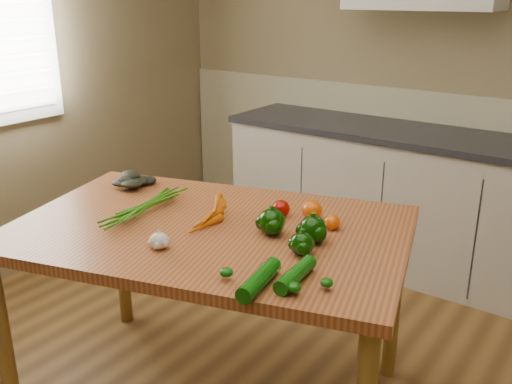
{
  "coord_description": "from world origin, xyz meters",
  "views": [
    {
      "loc": [
        1.16,
        -1.14,
        1.7
      ],
      "look_at": [
        -0.15,
        0.7,
        0.91
      ],
      "focal_mm": 40.0,
      "sensor_mm": 36.0,
      "label": 1
    }
  ],
  "objects_px": {
    "zucchini_b": "(259,280)",
    "table": "(210,247)",
    "tomato_c": "(332,222)",
    "carrot_bunch": "(190,209)",
    "garlic_bulb": "(159,241)",
    "pepper_a": "(272,222)",
    "pepper_c": "(302,244)",
    "pepper_b": "(313,229)",
    "tomato_b": "(312,210)",
    "leafy_greens": "(136,176)",
    "zucchini_a": "(295,275)",
    "tomato_a": "(281,208)"
  },
  "relations": [
    {
      "from": "carrot_bunch",
      "to": "pepper_c",
      "type": "xyz_separation_m",
      "value": [
        0.55,
        -0.03,
        0.0
      ]
    },
    {
      "from": "leafy_greens",
      "to": "pepper_b",
      "type": "distance_m",
      "value": 1.0
    },
    {
      "from": "carrot_bunch",
      "to": "pepper_b",
      "type": "distance_m",
      "value": 0.54
    },
    {
      "from": "tomato_b",
      "to": "zucchini_b",
      "type": "distance_m",
      "value": 0.62
    },
    {
      "from": "garlic_bulb",
      "to": "zucchini_b",
      "type": "distance_m",
      "value": 0.46
    },
    {
      "from": "pepper_b",
      "to": "tomato_c",
      "type": "height_order",
      "value": "pepper_b"
    },
    {
      "from": "tomato_c",
      "to": "carrot_bunch",
      "type": "bearing_deg",
      "value": -156.5
    },
    {
      "from": "pepper_b",
      "to": "carrot_bunch",
      "type": "bearing_deg",
      "value": -171.14
    },
    {
      "from": "tomato_a",
      "to": "zucchini_a",
      "type": "height_order",
      "value": "tomato_a"
    },
    {
      "from": "carrot_bunch",
      "to": "pepper_a",
      "type": "xyz_separation_m",
      "value": [
        0.37,
        0.05,
        0.01
      ]
    },
    {
      "from": "leafy_greens",
      "to": "pepper_c",
      "type": "relative_size",
      "value": 2.63
    },
    {
      "from": "table",
      "to": "tomato_c",
      "type": "height_order",
      "value": "tomato_c"
    },
    {
      "from": "tomato_a",
      "to": "garlic_bulb",
      "type": "bearing_deg",
      "value": -109.6
    },
    {
      "from": "pepper_a",
      "to": "tomato_b",
      "type": "relative_size",
      "value": 1.24
    },
    {
      "from": "pepper_b",
      "to": "zucchini_b",
      "type": "xyz_separation_m",
      "value": [
        0.04,
        -0.4,
        -0.02
      ]
    },
    {
      "from": "tomato_b",
      "to": "zucchini_b",
      "type": "height_order",
      "value": "tomato_b"
    },
    {
      "from": "pepper_c",
      "to": "tomato_c",
      "type": "xyz_separation_m",
      "value": [
        -0.02,
        0.26,
        -0.01
      ]
    },
    {
      "from": "pepper_a",
      "to": "pepper_b",
      "type": "height_order",
      "value": "same"
    },
    {
      "from": "leafy_greens",
      "to": "pepper_a",
      "type": "xyz_separation_m",
      "value": [
        0.84,
        -0.09,
        -0.0
      ]
    },
    {
      "from": "leafy_greens",
      "to": "table",
      "type": "bearing_deg",
      "value": -15.83
    },
    {
      "from": "carrot_bunch",
      "to": "pepper_b",
      "type": "bearing_deg",
      "value": -7.38
    },
    {
      "from": "garlic_bulb",
      "to": "zucchini_a",
      "type": "distance_m",
      "value": 0.54
    },
    {
      "from": "zucchini_a",
      "to": "leafy_greens",
      "type": "bearing_deg",
      "value": 161.92
    },
    {
      "from": "carrot_bunch",
      "to": "pepper_a",
      "type": "distance_m",
      "value": 0.37
    },
    {
      "from": "tomato_c",
      "to": "pepper_c",
      "type": "bearing_deg",
      "value": -85.09
    },
    {
      "from": "leafy_greens",
      "to": "zucchini_a",
      "type": "relative_size",
      "value": 1.03
    },
    {
      "from": "pepper_a",
      "to": "tomato_c",
      "type": "bearing_deg",
      "value": 47.01
    },
    {
      "from": "carrot_bunch",
      "to": "tomato_b",
      "type": "bearing_deg",
      "value": 18.38
    },
    {
      "from": "pepper_a",
      "to": "pepper_c",
      "type": "xyz_separation_m",
      "value": [
        0.19,
        -0.09,
        -0.01
      ]
    },
    {
      "from": "zucchini_b",
      "to": "tomato_c",
      "type": "bearing_deg",
      "value": 93.87
    },
    {
      "from": "zucchini_a",
      "to": "zucchini_b",
      "type": "distance_m",
      "value": 0.12
    },
    {
      "from": "zucchini_b",
      "to": "table",
      "type": "bearing_deg",
      "value": 146.93
    },
    {
      "from": "pepper_a",
      "to": "tomato_b",
      "type": "xyz_separation_m",
      "value": [
        0.05,
        0.23,
        -0.01
      ]
    },
    {
      "from": "carrot_bunch",
      "to": "zucchini_b",
      "type": "bearing_deg",
      "value": -45.12
    },
    {
      "from": "garlic_bulb",
      "to": "pepper_a",
      "type": "height_order",
      "value": "pepper_a"
    },
    {
      "from": "garlic_bulb",
      "to": "tomato_a",
      "type": "relative_size",
      "value": 0.95
    },
    {
      "from": "carrot_bunch",
      "to": "leafy_greens",
      "type": "xyz_separation_m",
      "value": [
        -0.47,
        0.15,
        0.02
      ]
    },
    {
      "from": "zucchini_b",
      "to": "zucchini_a",
      "type": "bearing_deg",
      "value": 52.98
    },
    {
      "from": "pepper_a",
      "to": "tomato_b",
      "type": "height_order",
      "value": "pepper_a"
    },
    {
      "from": "pepper_c",
      "to": "zucchini_a",
      "type": "relative_size",
      "value": 0.39
    },
    {
      "from": "leafy_greens",
      "to": "zucchini_a",
      "type": "bearing_deg",
      "value": -18.08
    },
    {
      "from": "zucchini_b",
      "to": "pepper_c",
      "type": "bearing_deg",
      "value": 92.9
    },
    {
      "from": "table",
      "to": "pepper_a",
      "type": "relative_size",
      "value": 17.27
    },
    {
      "from": "garlic_bulb",
      "to": "tomato_c",
      "type": "height_order",
      "value": "garlic_bulb"
    },
    {
      "from": "pepper_b",
      "to": "tomato_c",
      "type": "distance_m",
      "value": 0.15
    },
    {
      "from": "tomato_b",
      "to": "tomato_c",
      "type": "bearing_deg",
      "value": -23.78
    },
    {
      "from": "garlic_bulb",
      "to": "pepper_a",
      "type": "distance_m",
      "value": 0.43
    },
    {
      "from": "carrot_bunch",
      "to": "tomato_c",
      "type": "xyz_separation_m",
      "value": [
        0.53,
        0.23,
        -0.01
      ]
    },
    {
      "from": "table",
      "to": "zucchini_b",
      "type": "xyz_separation_m",
      "value": [
        0.45,
        -0.29,
        0.12
      ]
    },
    {
      "from": "pepper_a",
      "to": "zucchini_b",
      "type": "height_order",
      "value": "pepper_a"
    }
  ]
}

